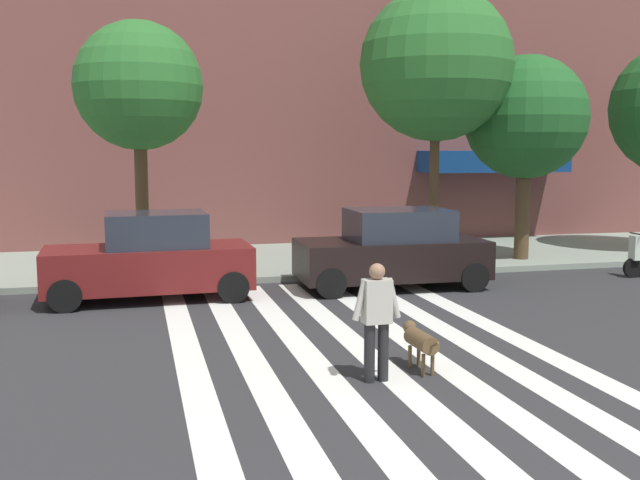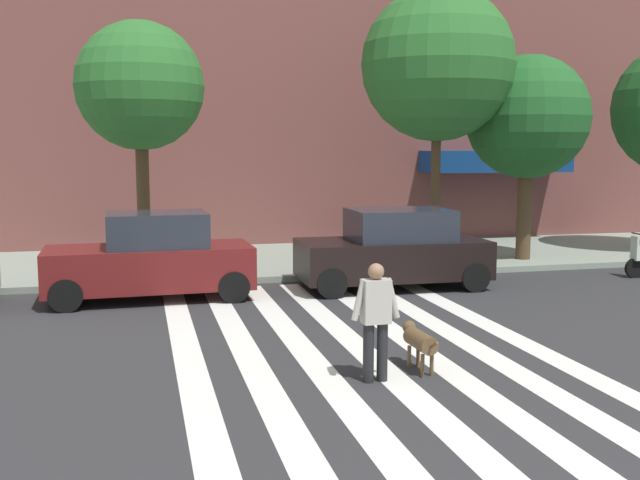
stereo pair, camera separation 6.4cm
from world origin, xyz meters
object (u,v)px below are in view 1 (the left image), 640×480
parked_car_behind_first (151,259)px  dog_on_leash (420,340)px  street_tree_middle (436,65)px  pedestrian_dog_walker (377,315)px  parked_car_third_in_line (393,250)px  street_tree_nearest (139,87)px  street_tree_further (526,118)px

parked_car_behind_first → dog_on_leash: (3.62, -6.10, -0.43)m
street_tree_middle → pedestrian_dog_walker: 10.74m
parked_car_third_in_line → street_tree_nearest: (-5.52, 2.74, 3.77)m
street_tree_nearest → street_tree_middle: street_tree_middle is taller
street_tree_middle → street_tree_further: bearing=2.5°
street_tree_middle → street_tree_further: street_tree_middle is taller
street_tree_further → pedestrian_dog_walker: bearing=-129.1°
parked_car_third_in_line → street_tree_further: bearing=27.5°
dog_on_leash → parked_car_third_in_line: bearing=73.7°
pedestrian_dog_walker → street_tree_nearest: bearing=107.9°
street_tree_middle → street_tree_nearest: bearing=176.5°
street_tree_further → pedestrian_dog_walker: (-7.17, -8.83, -3.06)m
parked_car_third_in_line → street_tree_middle: bearing=49.7°
street_tree_middle → dog_on_leash: street_tree_middle is taller
parked_car_third_in_line → parked_car_behind_first: bearing=180.0°
dog_on_leash → pedestrian_dog_walker: bearing=-156.6°
street_tree_nearest → pedestrian_dog_walker: 10.32m
street_tree_further → parked_car_third_in_line: bearing=-152.5°
street_tree_middle → pedestrian_dog_walker: street_tree_middle is taller
parked_car_behind_first → pedestrian_dog_walker: bearing=-66.1°
parked_car_third_in_line → dog_on_leash: 6.36m
parked_car_behind_first → parked_car_third_in_line: parked_car_behind_first is taller
street_tree_further → parked_car_behind_first: bearing=-166.5°
parked_car_third_in_line → pedestrian_dog_walker: 6.91m
parked_car_third_in_line → pedestrian_dog_walker: (-2.55, -6.43, 0.06)m
parked_car_behind_first → street_tree_further: size_ratio=0.78×
street_tree_middle → dog_on_leash: bearing=-114.0°
street_tree_further → pedestrian_dog_walker: size_ratio=3.37×
parked_car_behind_first → street_tree_middle: (7.35, 2.29, 4.44)m
pedestrian_dog_walker → parked_car_third_in_line: bearing=68.3°
street_tree_nearest → dog_on_leash: (3.73, -8.84, -4.19)m
parked_car_third_in_line → street_tree_middle: street_tree_middle is taller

